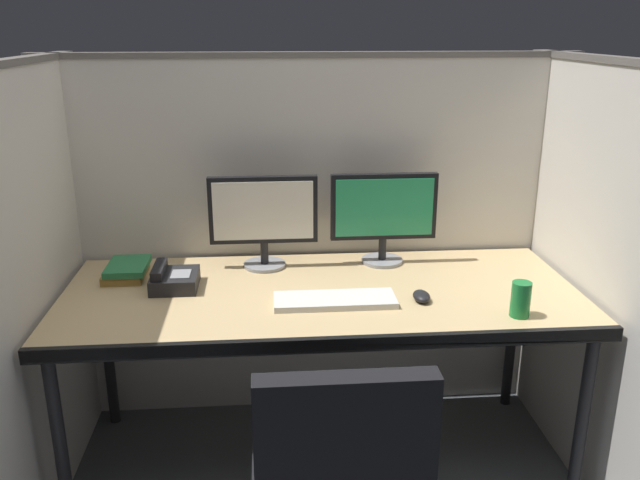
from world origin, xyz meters
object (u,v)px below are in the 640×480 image
soda_can (521,299)px  desk (321,304)px  keyboard_main (335,300)px  computer_mouse (422,296)px  monitor_right (384,212)px  book_stack (127,270)px  desk_phone (173,279)px  monitor_left (263,216)px

soda_can → desk: bearing=157.8°
keyboard_main → computer_mouse: (0.31, -0.00, 0.01)m
monitor_right → keyboard_main: size_ratio=1.00×
soda_can → keyboard_main: bearing=165.5°
monitor_right → keyboard_main: monitor_right is taller
computer_mouse → monitor_right: bearing=100.1°
desk → keyboard_main: (0.04, -0.11, 0.06)m
keyboard_main → computer_mouse: computer_mouse is taller
book_stack → monitor_right: bearing=4.4°
keyboard_main → soda_can: 0.63m
computer_mouse → book_stack: 1.14m
computer_mouse → desk_phone: (-0.90, 0.20, 0.02)m
book_stack → desk: bearing=-15.8°
monitor_left → soda_can: size_ratio=3.52×
monitor_left → computer_mouse: size_ratio=4.48×
monitor_right → soda_can: (0.37, -0.55, -0.15)m
monitor_left → desk: bearing=-53.4°
desk → computer_mouse: computer_mouse is taller
book_stack → soda_can: soda_can is taller
desk → soda_can: (0.65, -0.26, 0.11)m
monitor_left → book_stack: bearing=-172.7°
keyboard_main → desk_phone: size_ratio=2.26×
soda_can → book_stack: bearing=161.1°
monitor_left → keyboard_main: bearing=-57.5°
desk → keyboard_main: keyboard_main is taller
desk_phone → soda_can: size_ratio=1.56×
monitor_right → soda_can: size_ratio=3.52×
keyboard_main → book_stack: book_stack is taller
keyboard_main → soda_can: size_ratio=3.52×
monitor_left → monitor_right: bearing=1.2°
monitor_left → computer_mouse: (0.56, -0.39, -0.20)m
monitor_right → monitor_left: bearing=-178.8°
monitor_right → soda_can: monitor_right is taller
keyboard_main → computer_mouse: size_ratio=4.48×
book_stack → desk_phone: bearing=-32.9°
monitor_right → book_stack: size_ratio=2.00×
computer_mouse → book_stack: book_stack is taller
monitor_left → soda_can: (0.86, -0.54, -0.15)m
monitor_left → keyboard_main: (0.25, -0.39, -0.20)m
computer_mouse → book_stack: bearing=163.6°
desk → monitor_right: monitor_right is taller
keyboard_main → computer_mouse: bearing=-0.9°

